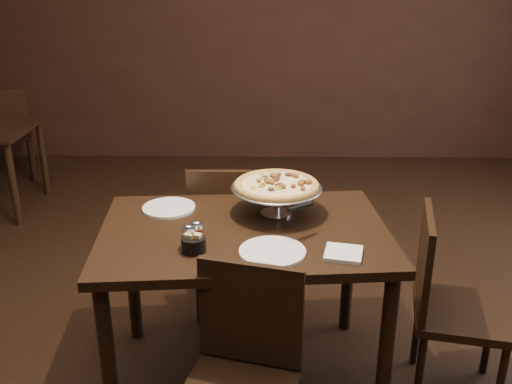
{
  "coord_description": "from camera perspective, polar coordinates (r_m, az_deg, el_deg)",
  "views": [
    {
      "loc": [
        0.15,
        -2.12,
        1.83
      ],
      "look_at": [
        0.12,
        0.16,
        0.93
      ],
      "focal_mm": 40.0,
      "sensor_mm": 36.0,
      "label": 1
    }
  ],
  "objects": [
    {
      "name": "packet_caddy",
      "position": [
        2.28,
        -6.27,
        -5.17
      ],
      "size": [
        0.1,
        0.1,
        0.08
      ],
      "rotation": [
        0.0,
        0.0,
        -0.4
      ],
      "color": "black",
      "rests_on": "dining_table"
    },
    {
      "name": "parmesan_shaker",
      "position": [
        2.3,
        -6.74,
        -4.47
      ],
      "size": [
        0.06,
        0.06,
        0.1
      ],
      "color": "#F9F1C2",
      "rests_on": "dining_table"
    },
    {
      "name": "chair_near",
      "position": [
        2.16,
        -1.41,
        -17.55
      ],
      "size": [
        0.48,
        0.48,
        0.85
      ],
      "rotation": [
        0.0,
        0.0,
        -0.26
      ],
      "color": "black",
      "rests_on": "ground"
    },
    {
      "name": "serving_spatula",
      "position": [
        2.34,
        4.42,
        -1.54
      ],
      "size": [
        0.17,
        0.17,
        0.02
      ],
      "rotation": [
        0.0,
        0.0,
        -0.88
      ],
      "color": "silver",
      "rests_on": "pizza_stand"
    },
    {
      "name": "chair_far",
      "position": [
        3.07,
        -2.57,
        -4.29
      ],
      "size": [
        0.42,
        0.42,
        0.89
      ],
      "rotation": [
        0.0,
        0.0,
        3.15
      ],
      "color": "black",
      "rests_on": "ground"
    },
    {
      "name": "plate_left",
      "position": [
        2.69,
        -8.71,
        -1.57
      ],
      "size": [
        0.25,
        0.25,
        0.01
      ],
      "primitive_type": "cylinder",
      "color": "white",
      "rests_on": "dining_table"
    },
    {
      "name": "plate_near",
      "position": [
        2.26,
        1.65,
        -5.99
      ],
      "size": [
        0.27,
        0.27,
        0.01
      ],
      "primitive_type": "cylinder",
      "color": "white",
      "rests_on": "dining_table"
    },
    {
      "name": "dining_table",
      "position": [
        2.51,
        -1.16,
        -5.81
      ],
      "size": [
        1.3,
        0.92,
        0.77
      ],
      "rotation": [
        0.0,
        0.0,
        0.08
      ],
      "color": "black",
      "rests_on": "ground"
    },
    {
      "name": "room",
      "position": [
        2.19,
        -1.59,
        10.4
      ],
      "size": [
        6.04,
        7.04,
        2.84
      ],
      "color": "black",
      "rests_on": "ground"
    },
    {
      "name": "napkin_stack",
      "position": [
        2.27,
        8.74,
        -6.08
      ],
      "size": [
        0.17,
        0.17,
        0.02
      ],
      "primitive_type": "cube",
      "rotation": [
        0.0,
        0.0,
        -0.22
      ],
      "color": "silver",
      "rests_on": "dining_table"
    },
    {
      "name": "chair_side",
      "position": [
        2.66,
        18.58,
        -10.19
      ],
      "size": [
        0.48,
        0.48,
        0.87
      ],
      "rotation": [
        0.0,
        0.0,
        1.36
      ],
      "color": "black",
      "rests_on": "ground"
    },
    {
      "name": "pizza_stand",
      "position": [
        2.56,
        2.06,
        0.65
      ],
      "size": [
        0.41,
        0.41,
        0.17
      ],
      "color": "silver",
      "rests_on": "dining_table"
    },
    {
      "name": "pepper_flake_shaker",
      "position": [
        2.32,
        -5.95,
        -4.14
      ],
      "size": [
        0.06,
        0.06,
        0.1
      ],
      "color": "#942C0D",
      "rests_on": "dining_table"
    },
    {
      "name": "bg_chair_far",
      "position": [
        5.59,
        -23.58,
        5.69
      ],
      "size": [
        0.51,
        0.51,
        0.86
      ],
      "rotation": [
        0.0,
        0.0,
        3.47
      ],
      "color": "black",
      "rests_on": "ground"
    }
  ]
}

